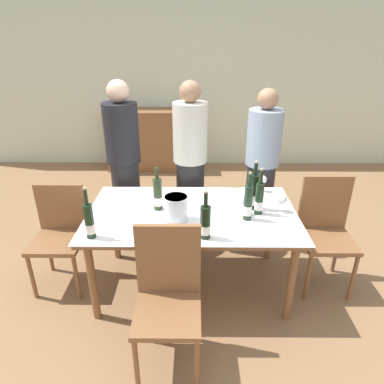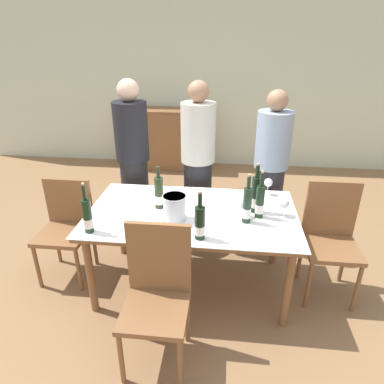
% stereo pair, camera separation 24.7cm
% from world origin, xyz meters
% --- Properties ---
extents(ground_plane, '(12.00, 12.00, 0.00)m').
position_xyz_m(ground_plane, '(0.00, 0.00, 0.00)').
color(ground_plane, olive).
extents(back_wall, '(8.00, 0.10, 2.80)m').
position_xyz_m(back_wall, '(0.00, 3.19, 1.40)').
color(back_wall, beige).
rests_on(back_wall, ground_plane).
extents(sideboard_cabinet, '(1.28, 0.46, 0.96)m').
position_xyz_m(sideboard_cabinet, '(-0.74, 2.90, 0.48)').
color(sideboard_cabinet, brown).
rests_on(sideboard_cabinet, ground_plane).
extents(dining_table, '(1.68, 0.99, 0.73)m').
position_xyz_m(dining_table, '(0.00, 0.00, 0.66)').
color(dining_table, brown).
rests_on(dining_table, ground_plane).
extents(ice_bucket, '(0.18, 0.18, 0.20)m').
position_xyz_m(ice_bucket, '(-0.12, -0.13, 0.83)').
color(ice_bucket, silver).
rests_on(ice_bucket, dining_table).
extents(wine_bottle_0, '(0.07, 0.07, 0.41)m').
position_xyz_m(wine_bottle_0, '(0.50, 0.07, 0.87)').
color(wine_bottle_0, black).
rests_on(wine_bottle_0, dining_table).
extents(wine_bottle_1, '(0.07, 0.07, 0.39)m').
position_xyz_m(wine_bottle_1, '(-0.71, -0.38, 0.85)').
color(wine_bottle_1, black).
rests_on(wine_bottle_1, dining_table).
extents(wine_bottle_2, '(0.07, 0.07, 0.36)m').
position_xyz_m(wine_bottle_2, '(0.10, -0.37, 0.85)').
color(wine_bottle_2, black).
rests_on(wine_bottle_2, dining_table).
extents(wine_bottle_3, '(0.07, 0.07, 0.36)m').
position_xyz_m(wine_bottle_3, '(-0.28, 0.06, 0.85)').
color(wine_bottle_3, '#28381E').
rests_on(wine_bottle_3, dining_table).
extents(wine_bottle_4, '(0.07, 0.07, 0.39)m').
position_xyz_m(wine_bottle_4, '(0.53, -0.02, 0.86)').
color(wine_bottle_4, black).
rests_on(wine_bottle_4, dining_table).
extents(wine_bottle_5, '(0.07, 0.07, 0.39)m').
position_xyz_m(wine_bottle_5, '(0.43, -0.11, 0.86)').
color(wine_bottle_5, '#1E3323').
rests_on(wine_bottle_5, dining_table).
extents(wine_glass_0, '(0.07, 0.07, 0.13)m').
position_xyz_m(wine_glass_0, '(-0.18, -0.37, 0.82)').
color(wine_glass_0, white).
rests_on(wine_glass_0, dining_table).
extents(wine_glass_1, '(0.08, 0.08, 0.15)m').
position_xyz_m(wine_glass_1, '(0.72, 0.03, 0.83)').
color(wine_glass_1, white).
rests_on(wine_glass_1, dining_table).
extents(wine_glass_2, '(0.08, 0.08, 0.15)m').
position_xyz_m(wine_glass_2, '(0.63, 0.41, 0.84)').
color(wine_glass_2, white).
rests_on(wine_glass_2, dining_table).
extents(wine_glass_3, '(0.08, 0.08, 0.15)m').
position_xyz_m(wine_glass_3, '(0.40, -0.03, 0.83)').
color(wine_glass_3, white).
rests_on(wine_glass_3, dining_table).
extents(chair_left_end, '(0.42, 0.42, 0.88)m').
position_xyz_m(chair_left_end, '(-1.14, 0.08, 0.51)').
color(chair_left_end, brown).
rests_on(chair_left_end, ground_plane).
extents(chair_right_end, '(0.42, 0.42, 0.97)m').
position_xyz_m(chair_right_end, '(1.14, 0.09, 0.55)').
color(chair_right_end, brown).
rests_on(chair_right_end, ground_plane).
extents(chair_near_front, '(0.42, 0.42, 0.97)m').
position_xyz_m(chair_near_front, '(-0.15, -0.72, 0.54)').
color(chair_near_front, brown).
rests_on(chair_near_front, ground_plane).
extents(person_host, '(0.33, 0.33, 1.67)m').
position_xyz_m(person_host, '(-0.68, 0.75, 0.84)').
color(person_host, '#262628').
rests_on(person_host, ground_plane).
extents(person_guest_left, '(0.33, 0.33, 1.66)m').
position_xyz_m(person_guest_left, '(-0.02, 0.74, 0.83)').
color(person_guest_left, '#262628').
rests_on(person_guest_left, ground_plane).
extents(person_guest_right, '(0.33, 0.33, 1.59)m').
position_xyz_m(person_guest_right, '(0.68, 0.75, 0.80)').
color(person_guest_right, '#2D2D33').
rests_on(person_guest_right, ground_plane).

